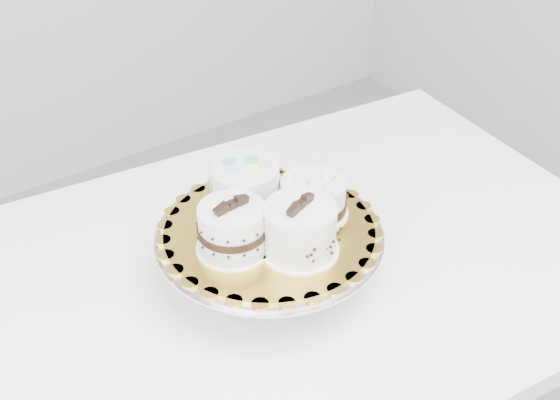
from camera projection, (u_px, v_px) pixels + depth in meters
table at (285, 294)px, 1.25m from camera, size 1.28×0.92×0.75m
cake_stand at (270, 246)px, 1.13m from camera, size 0.36×0.36×0.10m
cake_board at (269, 230)px, 1.11m from camera, size 0.41×0.41×0.00m
cake_swirl at (300, 230)px, 1.04m from camera, size 0.14×0.14×0.10m
cake_banded at (233, 230)px, 1.05m from camera, size 0.11×0.11×0.09m
cake_dots at (245, 188)px, 1.13m from camera, size 0.13×0.13×0.08m
cake_ribbon at (313, 198)px, 1.12m from camera, size 0.12×0.12×0.06m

